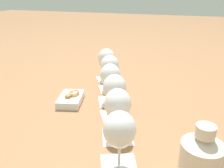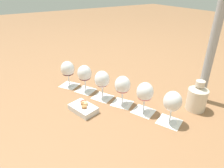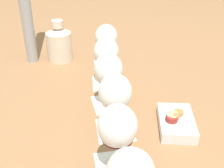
{
  "view_description": "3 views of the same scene",
  "coord_description": "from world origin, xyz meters",
  "px_view_note": "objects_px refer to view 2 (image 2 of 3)",
  "views": [
    {
      "loc": [
        -0.82,
        -0.29,
        0.46
      ],
      "look_at": [
        0.0,
        0.0,
        0.11
      ],
      "focal_mm": 38.0,
      "sensor_mm": 36.0,
      "label": 1
    },
    {
      "loc": [
        -0.84,
        0.53,
        0.62
      ],
      "look_at": [
        0.0,
        0.0,
        0.11
      ],
      "focal_mm": 32.0,
      "sensor_mm": 36.0,
      "label": 2
    },
    {
      "loc": [
        0.65,
        0.23,
        0.49
      ],
      "look_at": [
        0.0,
        0.0,
        0.11
      ],
      "focal_mm": 45.0,
      "sensor_mm": 36.0,
      "label": 3
    }
  ],
  "objects_px": {
    "wine_glass_1": "(145,93)",
    "wine_glass_3": "(102,81)",
    "wine_glass_2": "(123,86)",
    "snack_dish": "(83,108)",
    "wine_glass_4": "(85,74)",
    "umbrella_pole": "(218,23)",
    "wine_glass_5": "(68,70)",
    "ceramic_vase": "(197,97)",
    "wine_glass_0": "(172,103)"
  },
  "relations": [
    {
      "from": "wine_glass_0",
      "to": "wine_glass_4",
      "type": "height_order",
      "value": "same"
    },
    {
      "from": "wine_glass_3",
      "to": "wine_glass_5",
      "type": "xyz_separation_m",
      "value": [
        0.25,
        0.11,
        0.0
      ]
    },
    {
      "from": "wine_glass_1",
      "to": "umbrella_pole",
      "type": "relative_size",
      "value": 0.19
    },
    {
      "from": "ceramic_vase",
      "to": "umbrella_pole",
      "type": "xyz_separation_m",
      "value": [
        0.05,
        -0.11,
        0.37
      ]
    },
    {
      "from": "wine_glass_0",
      "to": "snack_dish",
      "type": "height_order",
      "value": "wine_glass_0"
    },
    {
      "from": "wine_glass_1",
      "to": "snack_dish",
      "type": "height_order",
      "value": "wine_glass_1"
    },
    {
      "from": "umbrella_pole",
      "to": "ceramic_vase",
      "type": "bearing_deg",
      "value": 113.35
    },
    {
      "from": "wine_glass_0",
      "to": "umbrella_pole",
      "type": "xyz_separation_m",
      "value": [
        0.05,
        -0.31,
        0.33
      ]
    },
    {
      "from": "snack_dish",
      "to": "ceramic_vase",
      "type": "bearing_deg",
      "value": -120.25
    },
    {
      "from": "wine_glass_1",
      "to": "ceramic_vase",
      "type": "bearing_deg",
      "value": -117.11
    },
    {
      "from": "wine_glass_1",
      "to": "ceramic_vase",
      "type": "height_order",
      "value": "wine_glass_1"
    },
    {
      "from": "wine_glass_2",
      "to": "wine_glass_4",
      "type": "height_order",
      "value": "same"
    },
    {
      "from": "wine_glass_1",
      "to": "umbrella_pole",
      "type": "bearing_deg",
      "value": -103.21
    },
    {
      "from": "wine_glass_5",
      "to": "snack_dish",
      "type": "distance_m",
      "value": 0.34
    },
    {
      "from": "wine_glass_2",
      "to": "wine_glass_3",
      "type": "xyz_separation_m",
      "value": [
        0.12,
        0.06,
        -0.0
      ]
    },
    {
      "from": "wine_glass_0",
      "to": "wine_glass_2",
      "type": "height_order",
      "value": "same"
    },
    {
      "from": "wine_glass_2",
      "to": "umbrella_pole",
      "type": "height_order",
      "value": "umbrella_pole"
    },
    {
      "from": "wine_glass_0",
      "to": "wine_glass_3",
      "type": "relative_size",
      "value": 1.0
    },
    {
      "from": "wine_glass_3",
      "to": "ceramic_vase",
      "type": "xyz_separation_m",
      "value": [
        -0.37,
        -0.37,
        -0.04
      ]
    },
    {
      "from": "snack_dish",
      "to": "wine_glass_0",
      "type": "bearing_deg",
      "value": -134.42
    },
    {
      "from": "wine_glass_3",
      "to": "wine_glass_0",
      "type": "bearing_deg",
      "value": -156.78
    },
    {
      "from": "wine_glass_4",
      "to": "wine_glass_5",
      "type": "xyz_separation_m",
      "value": [
        0.12,
        0.06,
        0.0
      ]
    },
    {
      "from": "wine_glass_3",
      "to": "snack_dish",
      "type": "bearing_deg",
      "value": 113.27
    },
    {
      "from": "wine_glass_4",
      "to": "umbrella_pole",
      "type": "xyz_separation_m",
      "value": [
        -0.46,
        -0.52,
        0.33
      ]
    },
    {
      "from": "wine_glass_5",
      "to": "snack_dish",
      "type": "bearing_deg",
      "value": 171.96
    },
    {
      "from": "umbrella_pole",
      "to": "snack_dish",
      "type": "bearing_deg",
      "value": 67.58
    },
    {
      "from": "wine_glass_2",
      "to": "snack_dish",
      "type": "bearing_deg",
      "value": 76.72
    },
    {
      "from": "wine_glass_2",
      "to": "umbrella_pole",
      "type": "distance_m",
      "value": 0.57
    },
    {
      "from": "wine_glass_1",
      "to": "wine_glass_2",
      "type": "xyz_separation_m",
      "value": [
        0.12,
        0.05,
        -0.0
      ]
    },
    {
      "from": "wine_glass_5",
      "to": "snack_dish",
      "type": "xyz_separation_m",
      "value": [
        -0.32,
        0.05,
        -0.1
      ]
    },
    {
      "from": "wine_glass_3",
      "to": "wine_glass_5",
      "type": "height_order",
      "value": "same"
    },
    {
      "from": "wine_glass_1",
      "to": "wine_glass_3",
      "type": "relative_size",
      "value": 1.0
    },
    {
      "from": "wine_glass_0",
      "to": "snack_dish",
      "type": "xyz_separation_m",
      "value": [
        0.31,
        0.32,
        -0.09
      ]
    },
    {
      "from": "wine_glass_5",
      "to": "ceramic_vase",
      "type": "distance_m",
      "value": 0.79
    },
    {
      "from": "wine_glass_5",
      "to": "snack_dish",
      "type": "relative_size",
      "value": 1.01
    },
    {
      "from": "wine_glass_4",
      "to": "wine_glass_5",
      "type": "bearing_deg",
      "value": 27.45
    },
    {
      "from": "wine_glass_4",
      "to": "wine_glass_2",
      "type": "bearing_deg",
      "value": -156.3
    },
    {
      "from": "wine_glass_3",
      "to": "snack_dish",
      "type": "xyz_separation_m",
      "value": [
        -0.07,
        0.16,
        -0.09
      ]
    },
    {
      "from": "wine_glass_1",
      "to": "umbrella_pole",
      "type": "distance_m",
      "value": 0.49
    },
    {
      "from": "ceramic_vase",
      "to": "wine_glass_1",
      "type": "bearing_deg",
      "value": 62.89
    },
    {
      "from": "wine_glass_4",
      "to": "wine_glass_1",
      "type": "bearing_deg",
      "value": -156.54
    },
    {
      "from": "wine_glass_2",
      "to": "snack_dish",
      "type": "distance_m",
      "value": 0.24
    },
    {
      "from": "wine_glass_2",
      "to": "wine_glass_5",
      "type": "xyz_separation_m",
      "value": [
        0.37,
        0.17,
        0.0
      ]
    },
    {
      "from": "wine_glass_0",
      "to": "wine_glass_1",
      "type": "distance_m",
      "value": 0.15
    },
    {
      "from": "wine_glass_3",
      "to": "umbrella_pole",
      "type": "bearing_deg",
      "value": -124.65
    },
    {
      "from": "wine_glass_2",
      "to": "wine_glass_3",
      "type": "relative_size",
      "value": 1.0
    },
    {
      "from": "wine_glass_3",
      "to": "ceramic_vase",
      "type": "relative_size",
      "value": 1.0
    },
    {
      "from": "snack_dish",
      "to": "wine_glass_4",
      "type": "bearing_deg",
      "value": -28.45
    },
    {
      "from": "wine_glass_4",
      "to": "snack_dish",
      "type": "bearing_deg",
      "value": 151.55
    },
    {
      "from": "snack_dish",
      "to": "wine_glass_2",
      "type": "bearing_deg",
      "value": -103.28
    }
  ]
}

